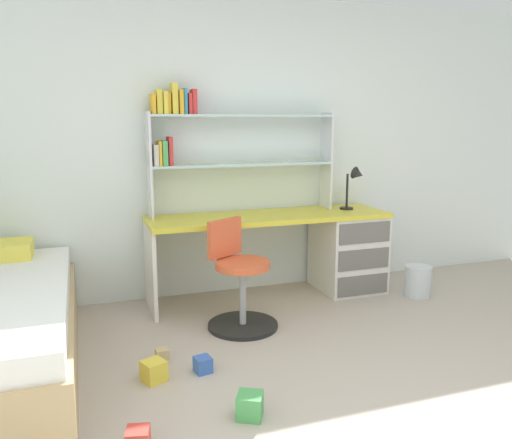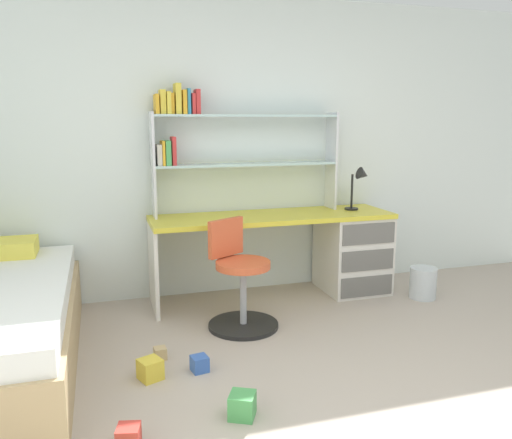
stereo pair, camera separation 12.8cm
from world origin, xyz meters
name	(u,v)px [view 2 (the right image)]	position (x,y,z in m)	size (l,w,h in m)	color
room_shell	(99,162)	(-1.29, 1.29, 1.27)	(6.15, 6.06, 2.55)	silver
desk	(332,247)	(0.64, 2.22, 0.41)	(2.05, 0.58, 0.73)	gold
bookshelf_hutch	(220,138)	(-0.33, 2.39, 1.37)	(1.59, 0.22, 1.07)	silver
desk_lamp	(360,181)	(0.89, 2.21, 0.99)	(0.20, 0.17, 0.38)	black
swivel_chair	(240,285)	(-0.35, 1.69, 0.32)	(0.52, 0.52, 0.80)	black
waste_bin	(423,283)	(1.32, 1.83, 0.13)	(0.23, 0.23, 0.27)	silver
toy_block_blue_0	(200,364)	(-0.77, 1.08, 0.05)	(0.10, 0.10, 0.10)	#3860B7
toy_block_natural_1	(160,353)	(-0.99, 1.31, 0.04)	(0.08, 0.08, 0.08)	tan
toy_block_yellow_2	(150,369)	(-1.07, 1.06, 0.06)	(0.12, 0.12, 0.12)	gold
toy_block_green_3	(242,405)	(-0.66, 0.52, 0.06)	(0.13, 0.13, 0.13)	#479E51
toy_block_red_4	(128,437)	(-1.23, 0.43, 0.05)	(0.11, 0.11, 0.11)	red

